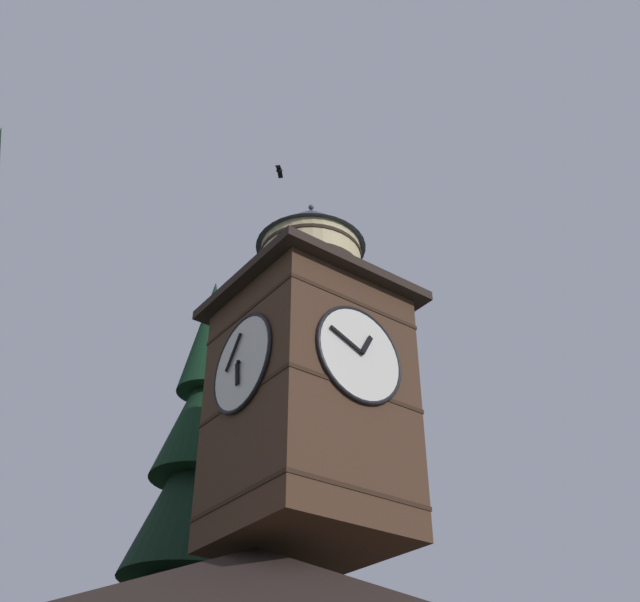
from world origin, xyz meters
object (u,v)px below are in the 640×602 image
object	(u,v)px
pine_tree_behind	(187,593)
moon	(314,581)
clock_tower	(310,372)
flying_bird_high	(279,171)

from	to	relation	value
pine_tree_behind	moon	size ratio (longest dim) A/B	8.97
clock_tower	flying_bird_high	distance (m)	8.54
flying_bird_high	pine_tree_behind	bearing A→B (deg)	-98.02
clock_tower	pine_tree_behind	distance (m)	8.01
clock_tower	flying_bird_high	world-z (taller)	flying_bird_high
pine_tree_behind	moon	xyz separation A→B (m)	(-19.12, -19.93, 7.22)
pine_tree_behind	flying_bird_high	size ratio (longest dim) A/B	35.23
moon	flying_bird_high	distance (m)	32.34
pine_tree_behind	flying_bird_high	xyz separation A→B (m)	(0.72, 5.12, 12.16)
clock_tower	flying_bird_high	size ratio (longest dim) A/B	18.63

